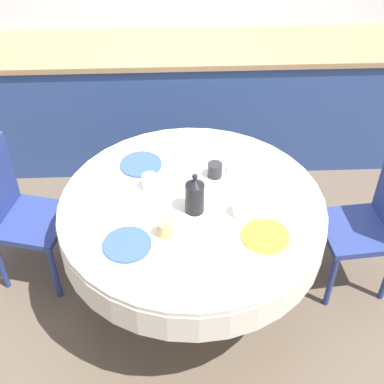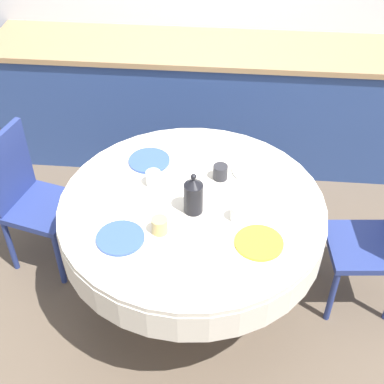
{
  "view_description": "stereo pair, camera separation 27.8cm",
  "coord_description": "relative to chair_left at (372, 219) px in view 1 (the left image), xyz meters",
  "views": [
    {
      "loc": [
        -0.09,
        -2.1,
        2.68
      ],
      "look_at": [
        0.0,
        0.0,
        0.85
      ],
      "focal_mm": 50.0,
      "sensor_mm": 36.0,
      "label": 1
    },
    {
      "loc": [
        0.19,
        -2.1,
        2.68
      ],
      "look_at": [
        0.0,
        0.0,
        0.85
      ],
      "focal_mm": 50.0,
      "sensor_mm": 36.0,
      "label": 2
    }
  ],
  "objects": [
    {
      "name": "plate_near_right",
      "position": [
        -0.7,
        -0.36,
        0.26
      ],
      "size": [
        0.24,
        0.24,
        0.01
      ],
      "primitive_type": "cylinder",
      "color": "yellow",
      "rests_on": "dining_table"
    },
    {
      "name": "chair_right",
      "position": [
        -2.08,
        0.17,
        0.0
      ],
      "size": [
        0.49,
        0.49,
        0.94
      ],
      "rotation": [
        0.0,
        0.0,
        -1.83
      ],
      "color": "navy",
      "rests_on": "ground_plane"
    },
    {
      "name": "plate_far_right",
      "position": [
        -0.73,
        0.2,
        0.26
      ],
      "size": [
        0.24,
        0.24,
        0.01
      ],
      "primitive_type": "cylinder",
      "color": "white",
      "rests_on": "dining_table"
    },
    {
      "name": "cup_far_left",
      "position": [
        -1.28,
        0.04,
        0.3
      ],
      "size": [
        0.08,
        0.08,
        0.08
      ],
      "primitive_type": "cylinder",
      "color": "white",
      "rests_on": "dining_table"
    },
    {
      "name": "cup_far_right",
      "position": [
        -0.92,
        0.13,
        0.3
      ],
      "size": [
        0.08,
        0.08,
        0.08
      ],
      "primitive_type": "cylinder",
      "color": "#28282D",
      "rests_on": "dining_table"
    },
    {
      "name": "ground_plane",
      "position": [
        -1.06,
        -0.1,
        -0.52
      ],
      "size": [
        12.0,
        12.0,
        0.0
      ],
      "primitive_type": "plane",
      "color": "brown"
    },
    {
      "name": "chair_left",
      "position": [
        0.0,
        0.0,
        0.0
      ],
      "size": [
        0.44,
        0.44,
        0.94
      ],
      "rotation": [
        0.0,
        0.0,
        -4.62
      ],
      "color": "navy",
      "rests_on": "ground_plane"
    },
    {
      "name": "kitchen_counter",
      "position": [
        -1.06,
        1.4,
        -0.04
      ],
      "size": [
        3.24,
        0.64,
        0.95
      ],
      "color": "#2D4784",
      "rests_on": "ground_plane"
    },
    {
      "name": "plate_near_left",
      "position": [
        -1.39,
        -0.39,
        0.26
      ],
      "size": [
        0.24,
        0.24,
        0.01
      ],
      "primitive_type": "cylinder",
      "color": "#3856AD",
      "rests_on": "dining_table"
    },
    {
      "name": "coffee_carafe",
      "position": [
        -1.05,
        -0.15,
        0.36
      ],
      "size": [
        0.1,
        0.1,
        0.24
      ],
      "color": "black",
      "rests_on": "dining_table"
    },
    {
      "name": "cup_near_right",
      "position": [
        -0.81,
        -0.2,
        0.3
      ],
      "size": [
        0.08,
        0.08,
        0.08
      ],
      "primitive_type": "cylinder",
      "color": "white",
      "rests_on": "dining_table"
    },
    {
      "name": "dining_table",
      "position": [
        -1.06,
        -0.1,
        0.13
      ],
      "size": [
        1.44,
        1.44,
        0.77
      ],
      "color": "tan",
      "rests_on": "ground_plane"
    },
    {
      "name": "plate_far_left",
      "position": [
        -1.34,
        0.24,
        0.26
      ],
      "size": [
        0.24,
        0.24,
        0.01
      ],
      "primitive_type": "cylinder",
      "color": "#3856AD",
      "rests_on": "dining_table"
    },
    {
      "name": "cup_near_left",
      "position": [
        -1.2,
        -0.32,
        0.3
      ],
      "size": [
        0.08,
        0.08,
        0.08
      ],
      "primitive_type": "cylinder",
      "color": "#DBB766",
      "rests_on": "dining_table"
    }
  ]
}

